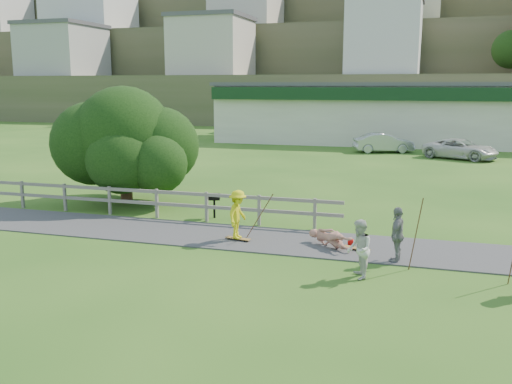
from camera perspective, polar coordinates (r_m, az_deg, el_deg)
ground at (r=17.27m, az=-2.84°, el=-5.91°), size 260.00×260.00×0.00m
path at (r=18.63m, az=-1.28°, el=-4.59°), size 34.00×3.00×0.04m
fence at (r=21.88m, az=-11.35°, el=-0.60°), size 15.05×0.10×1.10m
strip_mall at (r=50.58m, az=15.23°, el=7.69°), size 32.50×10.75×5.10m
hillside at (r=107.43m, az=14.43°, el=15.47°), size 220.00×67.00×47.50m
skater_rider at (r=18.11m, az=-1.83°, el=-2.56°), size 0.65×1.05×1.56m
skater_fallen at (r=17.61m, az=7.46°, el=-4.62°), size 1.36×1.58×0.62m
spectator_a at (r=14.93m, az=10.28°, el=-5.66°), size 0.77×0.89×1.55m
spectator_b at (r=16.45m, az=13.95°, el=-4.19°), size 0.52×0.98×1.60m
car_silver at (r=42.94m, az=12.63°, el=4.82°), size 4.54×2.76×1.41m
car_white at (r=40.59m, az=19.77°, el=4.07°), size 5.32×4.04×1.34m
tree at (r=24.53m, az=-12.97°, el=3.41°), size 6.67×6.67×3.86m
bbq at (r=21.39m, az=-4.19°, el=-1.39°), size 0.50×0.43×0.92m
longboard_rider at (r=18.29m, az=-1.82°, el=-4.80°), size 0.87×0.36×0.09m
longboard_fallen at (r=17.48m, az=9.98°, el=-5.70°), size 0.87×0.50×0.09m
helmet at (r=17.91m, az=9.54°, el=-5.02°), size 0.25×0.25×0.25m
pole_rider at (r=18.28m, az=0.35°, el=-2.08°), size 0.03×0.03×1.78m
pole_spec_left at (r=15.84m, az=15.70°, el=-4.05°), size 0.03×0.03×2.02m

